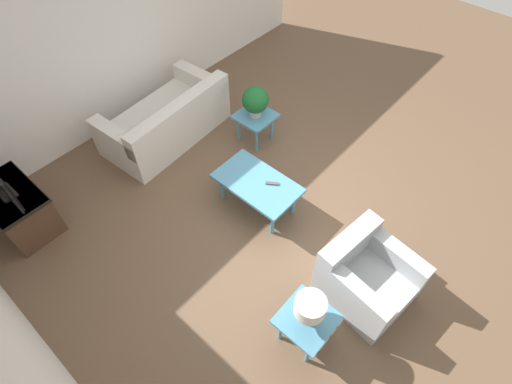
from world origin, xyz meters
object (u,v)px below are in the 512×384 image
Objects in this scene: tv_stand_chest at (18,208)px; coffee_table at (257,185)px; side_table_lamp at (306,321)px; armchair at (365,276)px; side_table_plant at (255,119)px; potted_plant at (255,100)px; sofa at (167,121)px; table_lamp at (310,308)px.

coffee_table is at bearing -132.63° from tv_stand_chest.
side_table_lamp is (-1.49, 0.97, -0.01)m from coffee_table.
coffee_table is at bearing 91.99° from armchair.
potted_plant reaches higher than side_table_plant.
sofa reaches higher than side_table_lamp.
armchair is 2.70m from side_table_plant.
coffee_table is at bearing -33.15° from table_lamp.
coffee_table is 1.78m from side_table_lamp.
sofa is 1.29m from side_table_plant.
potted_plant is at bearing -39.00° from table_lamp.
armchair is at bearing 175.25° from coffee_table.
armchair is 0.85m from side_table_lamp.
potted_plant reaches higher than side_table_lamp.
sofa is at bearing 38.13° from side_table_plant.
potted_plant is at bearing 180.00° from side_table_plant.
sofa is 4.16× the size of potted_plant.
sofa is 3.51m from armchair.
armchair is 1.88× the size of side_table_plant.
potted_plant is at bearing -110.20° from tv_stand_chest.
side_table_plant is at bearing 73.85° from armchair.
sofa reaches higher than coffee_table.
potted_plant is (-1.12, -3.03, 0.40)m from tv_stand_chest.
tv_stand_chest is (1.12, 3.03, -0.07)m from side_table_plant.
table_lamp reaches higher than armchair.
coffee_table is 1.28m from potted_plant.
tv_stand_chest is at bearing -6.67° from sofa.
side_table_lamp is at bearing 67.92° from sofa.
side_table_lamp is 3.63m from tv_stand_chest.
table_lamp is (-2.33, 1.88, 0.32)m from side_table_plant.
coffee_table is (-1.85, 0.11, 0.11)m from sofa.
sofa is 1.36m from potted_plant.
armchair is at bearing 157.11° from potted_plant.
sofa is 3.51m from side_table_lamp.
sofa is 5.13× the size of table_lamp.
side_table_plant is 3.23m from tv_stand_chest.
armchair is 1.88× the size of side_table_lamp.
side_table_lamp is 1.38× the size of table_lamp.
table_lamp reaches higher than side_table_plant.
armchair is 2.10× the size of potted_plant.
armchair is 2.59× the size of table_lamp.
tv_stand_chest is at bearing 47.37° from coffee_table.
table_lamp reaches higher than coffee_table.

